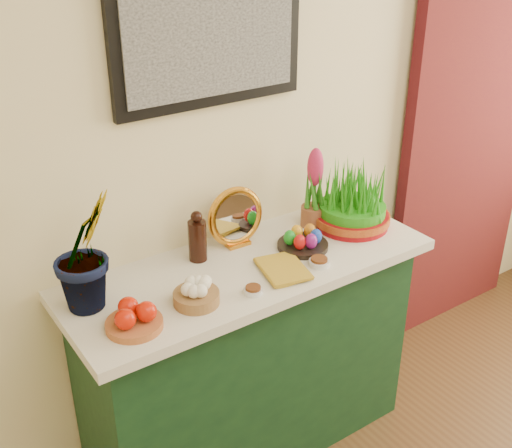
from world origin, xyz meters
The scene contains 13 objects.
sideboard centered at (-0.21, 2.00, 0.42)m, with size 1.30×0.45×0.85m, color #153A1C.
tablecloth centered at (-0.21, 2.00, 0.87)m, with size 1.40×0.55×0.04m, color beige.
hyacinth_green centered at (-0.79, 2.08, 1.16)m, with size 0.27×0.23×0.53m, color #2C7A1B.
apple_bowl centered at (-0.73, 1.87, 0.93)m, with size 0.22×0.22×0.09m.
garlic_basket centered at (-0.50, 1.88, 0.93)m, with size 0.20×0.20×0.09m.
vinegar_cruet centered at (-0.35, 2.13, 0.98)m, with size 0.07×0.07×0.20m.
mirror centered at (-0.17, 2.15, 1.00)m, with size 0.24×0.07×0.24m.
book centered at (-0.22, 1.90, 0.90)m, with size 0.14×0.20×0.03m, color #AF8A21.
spice_dish_left centered at (-0.31, 1.82, 0.90)m, with size 0.07×0.07×0.03m.
spice_dish_right centered at (-0.01, 1.84, 0.90)m, with size 0.08×0.08×0.03m.
egg_plate centered at (0.02, 1.98, 0.92)m, with size 0.23×0.23×0.08m.
hyacinth_pink centered at (0.18, 2.10, 1.04)m, with size 0.10×0.10×0.34m.
wheatgrass_sabzeh centered at (0.30, 2.01, 1.00)m, with size 0.31×0.31×0.25m.
Camera 1 is at (-1.35, 0.31, 2.09)m, focal length 45.00 mm.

